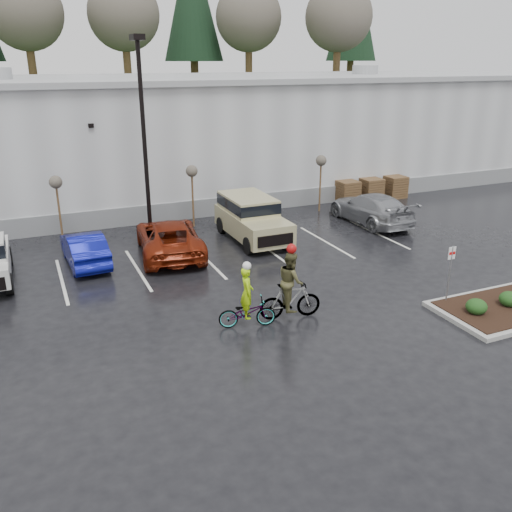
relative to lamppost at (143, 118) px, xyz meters
name	(u,v)px	position (x,y,z in m)	size (l,w,h in m)	color
ground	(358,327)	(4.00, -12.00, -5.69)	(120.00, 120.00, 0.00)	black
warehouse	(172,133)	(4.00, 9.99, -2.04)	(60.50, 15.50, 7.20)	#ABADB0
wooded_ridge	(113,113)	(4.00, 33.00, -2.69)	(80.00, 25.00, 6.00)	#223B18
lamppost	(143,118)	(0.00, 0.00, 0.00)	(0.50, 1.00, 9.22)	black
sapling_west	(56,186)	(-4.00, 1.00, -2.96)	(0.60, 0.60, 3.20)	#533921
sapling_mid	(192,174)	(2.50, 1.00, -2.96)	(0.60, 0.60, 3.20)	#533921
sapling_east	(321,164)	(10.00, 1.00, -2.96)	(0.60, 0.60, 3.20)	#533921
pallet_stack_a	(347,192)	(12.50, 2.00, -5.01)	(1.20, 1.20, 1.35)	#533921
pallet_stack_b	(371,189)	(14.20, 2.00, -5.01)	(1.20, 1.20, 1.35)	#533921
pallet_stack_c	(395,187)	(16.00, 2.00, -5.01)	(1.20, 1.20, 1.35)	#533921
shrub_a	(476,307)	(8.00, -13.00, -5.27)	(0.70, 0.70, 0.52)	#1B3613
shrub_b	(510,299)	(9.50, -13.00, -5.27)	(0.70, 0.70, 0.52)	#1B3613
fire_lane_sign	(450,268)	(7.80, -11.80, -4.28)	(0.30, 0.05, 2.20)	gray
car_blue	(85,248)	(-3.37, -2.46, -4.99)	(1.47, 4.22, 1.39)	navy
car_red	(169,237)	(0.23, -2.70, -4.90)	(2.59, 5.62, 1.56)	maroon
suv_tan	(253,219)	(4.42, -2.33, -4.66)	(2.20, 5.10, 2.06)	tan
car_far_silver	(371,208)	(11.28, -2.15, -4.89)	(2.23, 5.48, 1.59)	#95979C
cyclist_hivis	(247,307)	(0.71, -10.50, -4.98)	(1.96, 1.09, 2.25)	#3F3F44
cyclist_olive	(290,292)	(2.27, -10.50, -4.75)	(2.09, 1.04, 2.63)	#3F3F44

